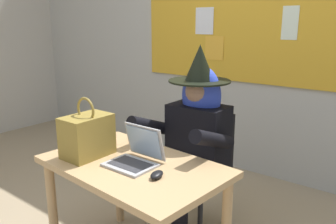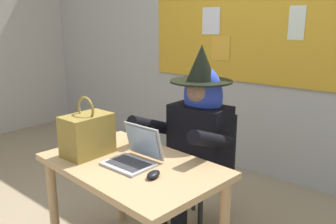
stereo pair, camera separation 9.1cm
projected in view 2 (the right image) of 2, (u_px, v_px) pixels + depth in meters
name	position (u px, v px, depth m)	size (l,w,h in m)	color
wall_back_bulletin	(254.00, 29.00, 3.38)	(6.59, 2.05, 2.92)	#B2B2AD
desk_main	(132.00, 179.00, 2.10)	(1.15, 0.77, 0.72)	tan
chair_at_desk	(204.00, 164.00, 2.61)	(0.45, 0.45, 0.89)	black
person_costumed	(195.00, 132.00, 2.46)	(0.60, 0.69, 1.39)	black
laptop	(134.00, 155.00, 2.05)	(0.29, 0.27, 0.22)	#B7B7BC
computer_mouse	(153.00, 175.00, 1.87)	(0.06, 0.10, 0.03)	black
handbag	(87.00, 134.00, 2.17)	(0.20, 0.30, 0.38)	olive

